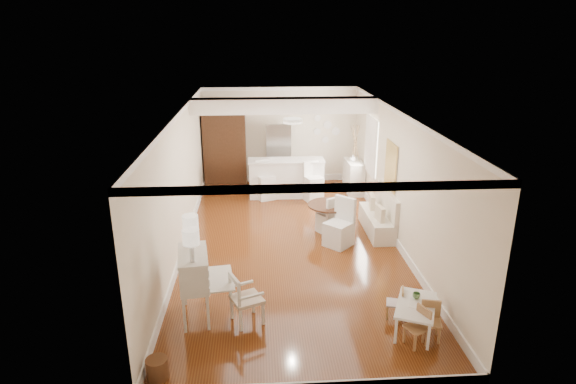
{
  "coord_description": "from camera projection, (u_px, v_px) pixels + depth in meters",
  "views": [
    {
      "loc": [
        -0.67,
        -9.4,
        4.4
      ],
      "look_at": [
        -0.04,
        0.3,
        1.07
      ],
      "focal_mm": 30.0,
      "sensor_mm": 36.0,
      "label": 1
    }
  ],
  "objects": [
    {
      "name": "bar_stool_right",
      "position": [
        314.0,
        182.0,
        12.71
      ],
      "size": [
        0.54,
        0.54,
        1.06
      ],
      "primitive_type": "cube",
      "rotation": [
        0.0,
        0.0,
        0.33
      ],
      "color": "white",
      "rests_on": "ground"
    },
    {
      "name": "gustavian_armchair",
      "position": [
        247.0,
        298.0,
        7.46
      ],
      "size": [
        0.64,
        0.64,
        0.84
      ],
      "primitive_type": "cube",
      "rotation": [
        0.0,
        0.0,
        1.99
      ],
      "color": "silver",
      "rests_on": "ground"
    },
    {
      "name": "bar_stool_left",
      "position": [
        265.0,
        180.0,
        12.87
      ],
      "size": [
        0.55,
        0.55,
        1.06
      ],
      "primitive_type": "cube",
      "rotation": [
        0.0,
        0.0,
        0.39
      ],
      "color": "silver",
      "rests_on": "ground"
    },
    {
      "name": "pencil_cup",
      "position": [
        416.0,
        296.0,
        7.36
      ],
      "size": [
        0.14,
        0.14,
        0.09
      ],
      "primitive_type": "imported",
      "rotation": [
        0.0,
        0.0,
        -0.17
      ],
      "color": "#5C8C51",
      "rests_on": "kids_table"
    },
    {
      "name": "kids_chair_a",
      "position": [
        416.0,
        327.0,
        6.95
      ],
      "size": [
        0.38,
        0.38,
        0.6
      ],
      "primitive_type": "cube",
      "rotation": [
        0.0,
        0.0,
        -1.15
      ],
      "color": "#AE7D4F",
      "rests_on": "ground"
    },
    {
      "name": "branch_vase",
      "position": [
        353.0,
        158.0,
        13.25
      ],
      "size": [
        0.22,
        0.22,
        0.17
      ],
      "primitive_type": "imported",
      "rotation": [
        0.0,
        0.0,
        0.4
      ],
      "color": "white",
      "rests_on": "sideboard"
    },
    {
      "name": "fridge",
      "position": [
        291.0,
        155.0,
        13.98
      ],
      "size": [
        0.75,
        0.65,
        1.8
      ],
      "primitive_type": "imported",
      "color": "silver",
      "rests_on": "ground"
    },
    {
      "name": "pantry_cabinet",
      "position": [
        225.0,
        147.0,
        13.81
      ],
      "size": [
        1.2,
        0.6,
        2.3
      ],
      "primitive_type": "cube",
      "color": "#381E11",
      "rests_on": "ground"
    },
    {
      "name": "kids_chair_c",
      "position": [
        431.0,
        321.0,
        7.08
      ],
      "size": [
        0.34,
        0.34,
        0.59
      ],
      "primitive_type": "cube",
      "rotation": [
        0.0,
        0.0,
        -0.21
      ],
      "color": "tan",
      "rests_on": "ground"
    },
    {
      "name": "secretary_bureau",
      "position": [
        195.0,
        286.0,
        7.55
      ],
      "size": [
        0.99,
        1.01,
        1.12
      ],
      "primitive_type": "cube",
      "rotation": [
        0.0,
        0.0,
        0.14
      ],
      "color": "silver",
      "rests_on": "ground"
    },
    {
      "name": "wicker_basket",
      "position": [
        157.0,
        369.0,
        6.33
      ],
      "size": [
        0.37,
        0.37,
        0.29
      ],
      "primitive_type": "cylinder",
      "rotation": [
        0.0,
        0.0,
        0.32
      ],
      "color": "brown",
      "rests_on": "ground"
    },
    {
      "name": "banquette",
      "position": [
        377.0,
        212.0,
        10.77
      ],
      "size": [
        0.52,
        1.6,
        0.98
      ],
      "primitive_type": "cube",
      "color": "silver",
      "rests_on": "ground"
    },
    {
      "name": "kids_chair_b",
      "position": [
        395.0,
        303.0,
        7.63
      ],
      "size": [
        0.31,
        0.31,
        0.53
      ],
      "primitive_type": "cube",
      "rotation": [
        0.0,
        0.0,
        -1.85
      ],
      "color": "tan",
      "rests_on": "ground"
    },
    {
      "name": "sideboard",
      "position": [
        354.0,
        177.0,
        13.42
      ],
      "size": [
        0.46,
        0.96,
        0.91
      ],
      "primitive_type": "cube",
      "rotation": [
        0.0,
        0.0,
        0.04
      ],
      "color": "beige",
      "rests_on": "ground"
    },
    {
      "name": "breakfast_counter",
      "position": [
        286.0,
        178.0,
        13.1
      ],
      "size": [
        2.05,
        0.65,
        1.03
      ],
      "primitive_type": "cube",
      "color": "white",
      "rests_on": "ground"
    },
    {
      "name": "slip_chair_far",
      "position": [
        329.0,
        214.0,
        10.78
      ],
      "size": [
        0.58,
        0.59,
        0.88
      ],
      "primitive_type": "cube",
      "rotation": [
        0.0,
        0.0,
        -2.59
      ],
      "color": "silver",
      "rests_on": "ground"
    },
    {
      "name": "dining_table",
      "position": [
        329.0,
        218.0,
        10.84
      ],
      "size": [
        0.99,
        0.99,
        0.66
      ],
      "primitive_type": "cylinder",
      "rotation": [
        0.0,
        0.0,
        -0.02
      ],
      "color": "#422415",
      "rests_on": "ground"
    },
    {
      "name": "slip_chair_near",
      "position": [
        339.0,
        223.0,
        10.09
      ],
      "size": [
        0.71,
        0.71,
        1.03
      ],
      "primitive_type": "cube",
      "rotation": [
        0.0,
        0.0,
        -0.78
      ],
      "color": "silver",
      "rests_on": "ground"
    },
    {
      "name": "kids_table",
      "position": [
        415.0,
        317.0,
        7.3
      ],
      "size": [
        0.87,
        1.07,
        0.46
      ],
      "primitive_type": "cube",
      "rotation": [
        0.0,
        0.0,
        -0.4
      ],
      "color": "white",
      "rests_on": "ground"
    },
    {
      "name": "room",
      "position": [
        291.0,
        150.0,
        10.0
      ],
      "size": [
        9.0,
        9.04,
        2.82
      ],
      "color": "brown",
      "rests_on": "ground"
    }
  ]
}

